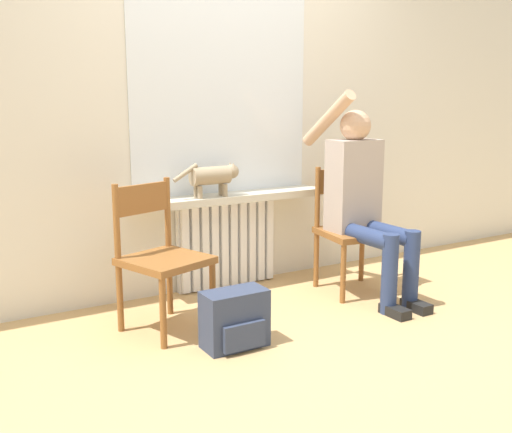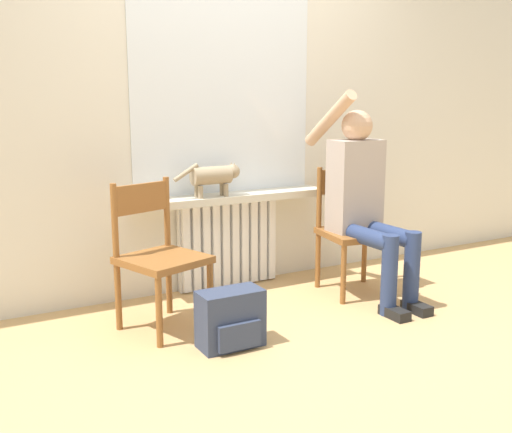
% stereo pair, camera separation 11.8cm
% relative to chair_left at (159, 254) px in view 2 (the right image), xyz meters
% --- Properties ---
extents(ground_plane, '(12.00, 12.00, 0.00)m').
position_rel_chair_left_xyz_m(ground_plane, '(0.69, -0.64, -0.43)').
color(ground_plane, tan).
extents(wall_with_window, '(7.00, 0.06, 2.70)m').
position_rel_chair_left_xyz_m(wall_with_window, '(0.69, 0.59, 0.92)').
color(wall_with_window, silver).
rests_on(wall_with_window, ground_plane).
extents(radiator, '(0.73, 0.08, 0.61)m').
position_rel_chair_left_xyz_m(radiator, '(0.69, 0.51, -0.13)').
color(radiator, white).
rests_on(radiator, ground_plane).
extents(windowsill, '(1.37, 0.23, 0.05)m').
position_rel_chair_left_xyz_m(windowsill, '(0.69, 0.44, 0.21)').
color(windowsill, beige).
rests_on(windowsill, radiator).
extents(window_glass, '(1.31, 0.01, 1.36)m').
position_rel_chair_left_xyz_m(window_glass, '(0.69, 0.55, 0.91)').
color(window_glass, white).
rests_on(window_glass, windowsill).
extents(chair_left, '(0.53, 0.53, 0.84)m').
position_rel_chair_left_xyz_m(chair_left, '(0.00, 0.00, 0.00)').
color(chair_left, brown).
rests_on(chair_left, ground_plane).
extents(chair_right, '(0.48, 0.48, 0.84)m').
position_rel_chair_left_xyz_m(chair_right, '(1.38, 0.00, 0.00)').
color(chair_right, brown).
rests_on(chair_right, ground_plane).
extents(person, '(0.36, 1.01, 1.36)m').
position_rel_chair_left_xyz_m(person, '(1.37, -0.12, 0.24)').
color(person, navy).
rests_on(person, ground_plane).
extents(cat, '(0.47, 0.12, 0.23)m').
position_rel_chair_left_xyz_m(cat, '(0.54, 0.39, 0.37)').
color(cat, '#9E896B').
rests_on(cat, windowsill).
extents(backpack, '(0.34, 0.21, 0.31)m').
position_rel_chair_left_xyz_m(backpack, '(0.23, -0.45, -0.28)').
color(backpack, '#333D56').
rests_on(backpack, ground_plane).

